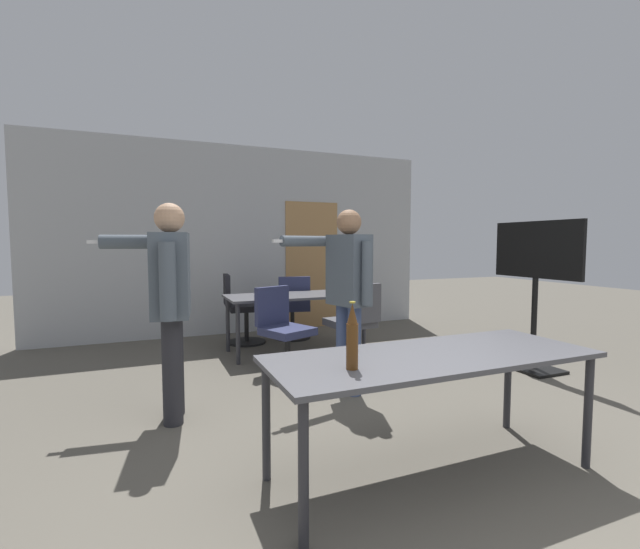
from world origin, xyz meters
name	(u,v)px	position (x,y,z in m)	size (l,w,h in m)	color
ground_plane	(481,534)	(0.00, 0.00, 0.00)	(24.00, 24.00, 0.00)	#5B564C
back_wall	(246,241)	(0.03, 5.07, 1.42)	(6.02, 0.12, 2.86)	#B2B5B7
conference_table_near	(432,365)	(0.11, 0.54, 0.67)	(1.98, 0.74, 0.73)	#4C4C51
conference_table_far	(296,300)	(0.33, 3.61, 0.66)	(1.75, 0.75, 0.73)	#4C4C51
tv_screen	(536,278)	(2.46, 1.86, 1.01)	(0.44, 1.09, 1.62)	black
person_left_plaid	(169,292)	(-1.28, 1.97, 1.01)	(0.77, 0.78, 1.69)	#28282D
person_center_tall	(347,283)	(0.26, 1.99, 1.03)	(0.85, 0.58, 1.69)	#3D4C75
office_chair_near_pushed	(241,311)	(-0.23, 4.30, 0.46)	(0.57, 0.52, 0.96)	black
office_chair_side_rolled	(353,327)	(0.69, 2.70, 0.45)	(0.52, 0.57, 0.95)	black
office_chair_far_left	(283,333)	(-0.08, 2.85, 0.42)	(0.61, 0.65, 0.91)	black
office_chair_far_right	(293,310)	(0.51, 4.26, 0.43)	(0.55, 0.60, 0.92)	black
beer_bottle	(352,337)	(-0.47, 0.45, 0.90)	(0.06, 0.06, 0.35)	#563314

